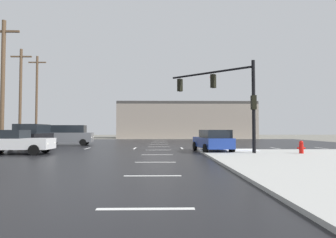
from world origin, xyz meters
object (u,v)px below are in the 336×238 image
object	(u,v)px
traffic_signal_mast	(227,92)
suv_black	(33,136)
sedan_white	(13,141)
sedan_blue	(213,140)
suv_grey	(68,135)
utility_pole_far	(20,95)
fire_hydrant	(301,147)
utility_pole_distant	(37,97)
utility_pole_mid	(3,83)

from	to	relation	value
traffic_signal_mast	suv_black	distance (m)	15.91
sedan_white	sedan_blue	bearing A→B (deg)	4.69
sedan_white	suv_black	size ratio (longest dim) A/B	0.92
suv_grey	sedan_white	bearing A→B (deg)	-96.51
sedan_blue	utility_pole_far	distance (m)	21.33
fire_hydrant	utility_pole_distant	bearing A→B (deg)	143.32
traffic_signal_mast	sedan_white	bearing A→B (deg)	41.07
sedan_white	utility_pole_mid	distance (m)	4.66
fire_hydrant	sedan_blue	bearing A→B (deg)	153.45
traffic_signal_mast	suv_grey	world-z (taller)	traffic_signal_mast
traffic_signal_mast	suv_grey	bearing A→B (deg)	4.45
utility_pole_far	utility_pole_distant	bearing A→B (deg)	99.91
utility_pole_mid	utility_pole_far	size ratio (longest dim) A/B	0.93
traffic_signal_mast	sedan_white	xyz separation A→B (m)	(-14.07, -0.36, -3.29)
fire_hydrant	utility_pole_far	world-z (taller)	utility_pole_far
suv_grey	sedan_blue	size ratio (longest dim) A/B	1.06
sedan_blue	utility_pole_far	xyz separation A→B (m)	(-18.49, 9.68, 4.42)
utility_pole_mid	suv_grey	bearing A→B (deg)	78.48
fire_hydrant	sedan_blue	distance (m)	5.67
suv_black	utility_pole_mid	xyz separation A→B (m)	(-0.72, -3.13, 3.84)
suv_grey	utility_pole_distant	size ratio (longest dim) A/B	0.45
utility_pole_distant	utility_pole_mid	bearing A→B (deg)	-73.46
fire_hydrant	suv_black	xyz separation A→B (m)	(-19.26, 5.83, 0.55)
sedan_white	utility_pole_mid	xyz separation A→B (m)	(-1.65, 1.54, 4.08)
utility_pole_far	fire_hydrant	bearing A→B (deg)	-27.40
utility_pole_far	utility_pole_distant	world-z (taller)	utility_pole_distant
suv_grey	utility_pole_mid	bearing A→B (deg)	-107.42
traffic_signal_mast	sedan_blue	bearing A→B (deg)	-11.92
fire_hydrant	utility_pole_distant	distance (m)	31.13
suv_grey	suv_black	distance (m)	5.62
suv_black	utility_pole_mid	bearing A→B (deg)	-17.73
fire_hydrant	traffic_signal_mast	bearing A→B (deg)	160.41
suv_black	utility_pole_distant	distance (m)	14.38
traffic_signal_mast	utility_pole_far	bearing A→B (deg)	10.61
traffic_signal_mast	utility_pole_mid	world-z (taller)	utility_pole_mid
suv_black	traffic_signal_mast	bearing A→B (deg)	69.16
suv_black	utility_pole_mid	distance (m)	5.01
suv_black	utility_pole_far	xyz separation A→B (m)	(-4.29, 6.38, 4.18)
suv_grey	utility_pole_distant	world-z (taller)	utility_pole_distant
utility_pole_far	traffic_signal_mast	bearing A→B (deg)	-28.99
suv_grey	utility_pole_mid	xyz separation A→B (m)	(-1.76, -8.65, 3.84)
traffic_signal_mast	suv_grey	size ratio (longest dim) A/B	1.19
sedan_blue	suv_black	size ratio (longest dim) A/B	0.94
sedan_white	utility_pole_mid	bearing A→B (deg)	135.73
utility_pole_far	suv_black	bearing A→B (deg)	-56.07
utility_pole_mid	sedan_white	bearing A→B (deg)	-43.05
fire_hydrant	utility_pole_mid	bearing A→B (deg)	172.31
fire_hydrant	suv_grey	bearing A→B (deg)	148.08
utility_pole_mid	utility_pole_far	distance (m)	10.16
utility_pole_distant	fire_hydrant	bearing A→B (deg)	-36.68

